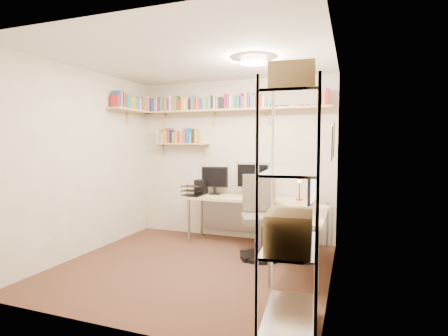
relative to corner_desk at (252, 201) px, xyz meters
The scene contains 6 objects.
ground 1.27m from the corner_desk, 116.85° to the right, with size 3.20×3.20×0.00m, color #40251B.
room_shell 1.36m from the corner_desk, 116.65° to the right, with size 3.24×3.04×2.52m.
wall_shelves 1.64m from the corner_desk, 159.19° to the left, with size 3.12×1.09×0.80m.
corner_desk is the anchor object (origin of this frame).
office_chair 0.42m from the corner_desk, 55.64° to the right, with size 0.63×0.63×1.09m.
wire_rack 2.30m from the corner_desk, 66.96° to the right, with size 0.49×0.88×2.09m.
Camera 1 is at (1.79, -3.77, 1.50)m, focal length 28.00 mm.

